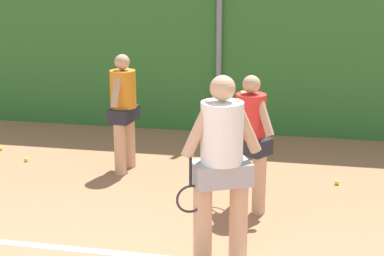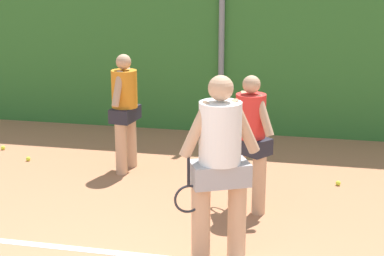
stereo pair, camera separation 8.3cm
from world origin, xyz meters
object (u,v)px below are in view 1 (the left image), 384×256
object	(u,v)px
player_foreground_near	(221,161)
player_midcourt	(250,136)
player_backcourt_far	(124,106)
tennis_ball_5	(337,182)
tennis_ball_7	(0,148)
tennis_ball_3	(26,159)

from	to	relation	value
player_foreground_near	player_midcourt	world-z (taller)	player_foreground_near
player_backcourt_far	tennis_ball_5	world-z (taller)	player_backcourt_far
player_foreground_near	tennis_ball_7	size ratio (longest dim) A/B	28.55
player_foreground_near	player_midcourt	size ratio (longest dim) A/B	1.14
player_backcourt_far	tennis_ball_7	distance (m)	2.48
player_backcourt_far	tennis_ball_5	size ratio (longest dim) A/B	25.52
player_foreground_near	player_backcourt_far	xyz separation A→B (m)	(-1.75, 2.41, -0.11)
player_foreground_near	tennis_ball_7	xyz separation A→B (m)	(-4.01, 2.91, -1.02)
player_backcourt_far	player_foreground_near	bearing A→B (deg)	-137.10
player_midcourt	player_foreground_near	bearing A→B (deg)	119.44
player_midcourt	tennis_ball_3	bearing A→B (deg)	17.28
player_backcourt_far	tennis_ball_5	distance (m)	3.12
player_midcourt	player_backcourt_far	world-z (taller)	player_backcourt_far
tennis_ball_3	player_backcourt_far	bearing A→B (deg)	-2.39
player_backcourt_far	tennis_ball_7	xyz separation A→B (m)	(-2.26, 0.50, -0.91)
tennis_ball_5	player_backcourt_far	bearing A→B (deg)	179.91
player_foreground_near	tennis_ball_5	world-z (taller)	player_foreground_near
player_foreground_near	player_backcourt_far	world-z (taller)	player_foreground_near
tennis_ball_3	tennis_ball_7	size ratio (longest dim) A/B	1.00
tennis_ball_3	tennis_ball_7	bearing A→B (deg)	147.08
tennis_ball_7	tennis_ball_5	bearing A→B (deg)	-5.46
player_midcourt	tennis_ball_3	world-z (taller)	player_midcourt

